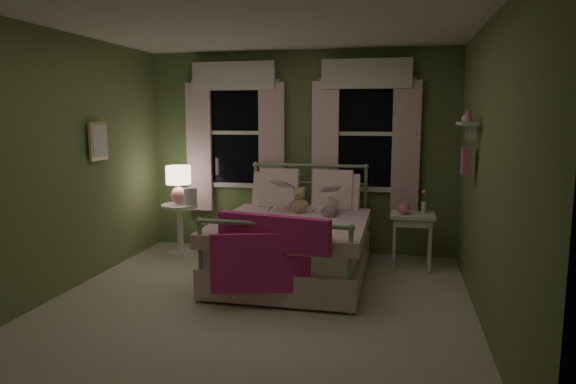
% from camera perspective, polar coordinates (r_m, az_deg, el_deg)
% --- Properties ---
extents(room_shell, '(4.20, 4.20, 4.20)m').
position_cam_1_polar(room_shell, '(4.65, -3.67, 2.59)').
color(room_shell, beige).
rests_on(room_shell, ground).
extents(bed, '(1.58, 2.04, 1.18)m').
position_cam_1_polar(bed, '(5.71, 0.74, -5.60)').
color(bed, white).
rests_on(bed, ground).
extents(pink_throw, '(1.10, 0.39, 0.71)m').
position_cam_1_polar(pink_throw, '(4.69, -1.77, -5.93)').
color(pink_throw, '#D42983').
rests_on(pink_throw, bed).
extents(child_left, '(0.29, 0.19, 0.79)m').
position_cam_1_polar(child_left, '(6.07, -1.04, 0.81)').
color(child_left, '#F7D1DD').
rests_on(child_left, bed).
extents(child_right, '(0.45, 0.39, 0.80)m').
position_cam_1_polar(child_right, '(5.96, 4.20, 0.71)').
color(child_right, '#F7D1DD').
rests_on(child_right, bed).
extents(book_left, '(0.22, 0.16, 0.26)m').
position_cam_1_polar(book_left, '(5.83, -1.61, 0.47)').
color(book_left, beige).
rests_on(book_left, child_left).
extents(book_right, '(0.22, 0.17, 0.26)m').
position_cam_1_polar(book_right, '(5.73, 3.84, -0.12)').
color(book_right, beige).
rests_on(book_right, child_right).
extents(teddy_bear, '(0.23, 0.19, 0.32)m').
position_cam_1_polar(teddy_bear, '(5.88, 1.26, -1.14)').
color(teddy_bear, tan).
rests_on(teddy_bear, bed).
extents(nightstand_left, '(0.46, 0.46, 0.65)m').
position_cam_1_polar(nightstand_left, '(6.75, -11.93, -3.29)').
color(nightstand_left, white).
rests_on(nightstand_left, ground).
extents(table_lamp, '(0.31, 0.31, 0.48)m').
position_cam_1_polar(table_lamp, '(6.66, -12.07, 1.23)').
color(table_lamp, '#DB8186').
rests_on(table_lamp, nightstand_left).
extents(book_nightstand, '(0.22, 0.26, 0.02)m').
position_cam_1_polar(book_nightstand, '(6.59, -11.48, -1.43)').
color(book_nightstand, beige).
rests_on(book_nightstand, nightstand_left).
extents(nightstand_right, '(0.50, 0.40, 0.64)m').
position_cam_1_polar(nightstand_right, '(6.13, 13.67, -3.28)').
color(nightstand_right, white).
rests_on(nightstand_right, ground).
extents(pink_toy, '(0.14, 0.20, 0.14)m').
position_cam_1_polar(pink_toy, '(6.09, 12.79, -1.80)').
color(pink_toy, pink).
rests_on(pink_toy, nightstand_right).
extents(bud_vase, '(0.06, 0.06, 0.28)m').
position_cam_1_polar(bud_vase, '(6.14, 14.86, -1.03)').
color(bud_vase, white).
rests_on(bud_vase, nightstand_right).
extents(window_left, '(1.34, 0.13, 1.96)m').
position_cam_1_polar(window_left, '(6.82, -5.92, 7.17)').
color(window_left, black).
rests_on(window_left, room_shell).
extents(window_right, '(1.34, 0.13, 1.96)m').
position_cam_1_polar(window_right, '(6.50, 8.59, 7.05)').
color(window_right, black).
rests_on(window_right, room_shell).
extents(wall_shelf, '(0.15, 0.50, 0.60)m').
position_cam_1_polar(wall_shelf, '(5.20, 19.24, 5.23)').
color(wall_shelf, white).
rests_on(wall_shelf, room_shell).
extents(framed_picture, '(0.03, 0.32, 0.42)m').
position_cam_1_polar(framed_picture, '(6.00, -20.33, 5.33)').
color(framed_picture, beige).
rests_on(framed_picture, room_shell).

